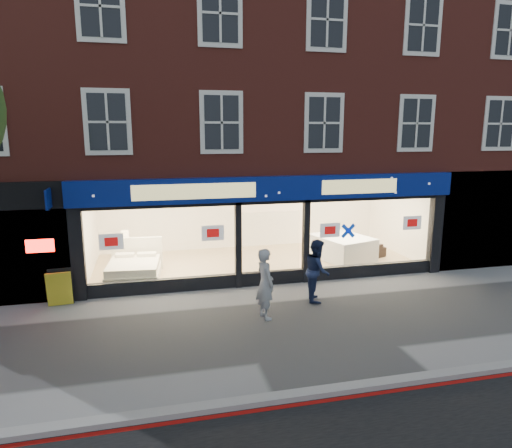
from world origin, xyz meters
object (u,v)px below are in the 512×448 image
object	(u,v)px
display_bed	(134,268)
pedestrian_grey	(265,284)
a_board	(60,288)
pedestrian_blue	(317,270)
sofa	(364,252)
mattress_stack	(342,247)

from	to	relation	value
display_bed	pedestrian_grey	distance (m)	4.93
display_bed	a_board	world-z (taller)	display_bed
pedestrian_blue	sofa	bearing A→B (deg)	-27.83
mattress_stack	pedestrian_blue	world-z (taller)	pedestrian_blue
sofa	pedestrian_grey	distance (m)	6.21
display_bed	pedestrian_blue	bearing A→B (deg)	-24.79
display_bed	pedestrian_blue	world-z (taller)	pedestrian_blue
a_board	pedestrian_grey	world-z (taller)	pedestrian_grey
pedestrian_blue	a_board	bearing A→B (deg)	95.12
mattress_stack	a_board	distance (m)	9.32
mattress_stack	pedestrian_blue	distance (m)	4.14
sofa	a_board	world-z (taller)	a_board
display_bed	a_board	size ratio (longest dim) A/B	2.12
sofa	pedestrian_blue	distance (m)	4.41
a_board	pedestrian_grey	bearing A→B (deg)	-27.81
display_bed	sofa	distance (m)	7.91
sofa	pedestrian_grey	bearing A→B (deg)	17.37
a_board	pedestrian_blue	size ratio (longest dim) A/B	0.57
display_bed	sofa	world-z (taller)	display_bed
sofa	mattress_stack	bearing A→B (deg)	-42.31
display_bed	sofa	xyz separation A→B (m)	(7.90, 0.35, -0.06)
display_bed	pedestrian_grey	xyz separation A→B (m)	(3.22, -3.70, 0.48)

